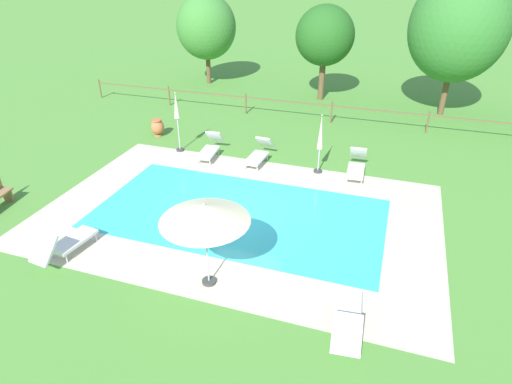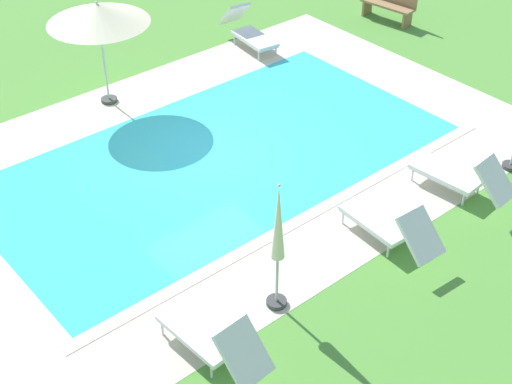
{
  "view_description": "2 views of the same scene",
  "coord_description": "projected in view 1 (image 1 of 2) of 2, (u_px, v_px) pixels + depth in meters",
  "views": [
    {
      "loc": [
        4.27,
        -10.99,
        7.32
      ],
      "look_at": [
        0.42,
        0.5,
        0.6
      ],
      "focal_mm": 30.33,
      "sensor_mm": 36.0,
      "label": 1
    },
    {
      "loc": [
        7.38,
        9.85,
        8.22
      ],
      "look_at": [
        0.96,
        2.29,
        0.91
      ],
      "focal_mm": 52.47,
      "sensor_mm": 36.0,
      "label": 2
    }
  ],
  "objects": [
    {
      "name": "patio_umbrella_closed_row_mid_west",
      "position": [
        177.0,
        113.0,
        17.44
      ],
      "size": [
        0.32,
        0.32,
        2.51
      ],
      "color": "#383838",
      "rests_on": "ground"
    },
    {
      "name": "sun_lounger_north_end",
      "position": [
        65.0,
        243.0,
        11.78
      ],
      "size": [
        0.82,
        1.95,
        0.96
      ],
      "color": "white",
      "rests_on": "ground"
    },
    {
      "name": "perimeter_fence",
      "position": [
        288.0,
        104.0,
        21.52
      ],
      "size": [
        22.22,
        0.08,
        1.05
      ],
      "color": "brown",
      "rests_on": "ground"
    },
    {
      "name": "terracotta_urn_near_fence",
      "position": [
        158.0,
        127.0,
        19.52
      ],
      "size": [
        0.59,
        0.59,
        0.79
      ],
      "color": "#B7663D",
      "rests_on": "ground"
    },
    {
      "name": "tree_far_west",
      "position": [
        459.0,
        27.0,
        20.31
      ],
      "size": [
        4.59,
        4.59,
        6.82
      ],
      "color": "brown",
      "rests_on": "ground"
    },
    {
      "name": "ground_plane",
      "position": [
        239.0,
        213.0,
        13.85
      ],
      "size": [
        160.0,
        160.0,
        0.0
      ],
      "primitive_type": "plane",
      "color": "#518E38"
    },
    {
      "name": "sun_lounger_north_mid",
      "position": [
        347.0,
        317.0,
        9.41
      ],
      "size": [
        0.79,
        2.03,
        0.87
      ],
      "color": "white",
      "rests_on": "ground"
    },
    {
      "name": "sun_lounger_south_near_corner",
      "position": [
        259.0,
        153.0,
        17.05
      ],
      "size": [
        0.72,
        1.97,
        0.92
      ],
      "color": "white",
      "rests_on": "ground"
    },
    {
      "name": "patio_umbrella_closed_row_west",
      "position": [
        320.0,
        138.0,
        15.8
      ],
      "size": [
        0.32,
        0.32,
        2.28
      ],
      "color": "#383838",
      "rests_on": "ground"
    },
    {
      "name": "sun_lounger_north_near_steps",
      "position": [
        210.0,
        148.0,
        17.53
      ],
      "size": [
        0.76,
        1.96,
        0.94
      ],
      "color": "white",
      "rests_on": "ground"
    },
    {
      "name": "pool_coping_rim",
      "position": [
        239.0,
        213.0,
        13.84
      ],
      "size": [
        9.6,
        5.23,
        0.01
      ],
      "color": "beige",
      "rests_on": "ground"
    },
    {
      "name": "tree_centre",
      "position": [
        325.0,
        36.0,
        23.02
      ],
      "size": [
        3.14,
        3.14,
        5.03
      ],
      "color": "brown",
      "rests_on": "ground"
    },
    {
      "name": "sun_lounger_north_far",
      "position": [
        356.0,
        166.0,
        16.06
      ],
      "size": [
        0.7,
        1.93,
        0.95
      ],
      "color": "white",
      "rests_on": "ground"
    },
    {
      "name": "pool_deck_paving",
      "position": [
        239.0,
        213.0,
        13.85
      ],
      "size": [
        12.41,
        8.04,
        0.01
      ],
      "primitive_type": "cube",
      "color": "beige",
      "rests_on": "ground"
    },
    {
      "name": "tree_west_mid",
      "position": [
        206.0,
        27.0,
        26.09
      ],
      "size": [
        3.58,
        3.58,
        5.32
      ],
      "color": "brown",
      "rests_on": "ground"
    },
    {
      "name": "patio_umbrella_open_foreground",
      "position": [
        204.0,
        213.0,
        9.95
      ],
      "size": [
        2.15,
        2.15,
        2.33
      ],
      "color": "#383838",
      "rests_on": "ground"
    },
    {
      "name": "swimming_pool_water",
      "position": [
        239.0,
        213.0,
        13.85
      ],
      "size": [
        9.12,
        4.75,
        0.01
      ],
      "primitive_type": "cube",
      "color": "#38C6D1",
      "rests_on": "ground"
    }
  ]
}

